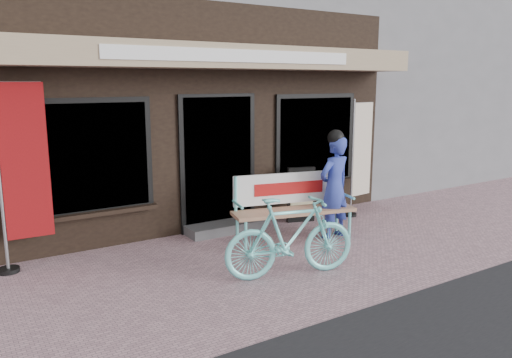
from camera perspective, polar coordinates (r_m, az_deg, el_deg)
ground at (r=6.73m, az=3.80°, el=-9.71°), size 70.00×70.00×0.00m
storefront at (r=10.73m, az=-12.21°, el=14.06°), size 7.00×6.77×6.00m
neighbor_right_near at (r=16.17m, az=17.33°, el=12.04°), size 10.00×7.00×5.60m
bench at (r=7.60m, az=4.10°, el=-2.59°), size 1.93×0.89×1.02m
person at (r=7.75m, az=8.95°, el=-0.69°), size 0.62×0.45×1.68m
bicycle at (r=6.20m, az=3.95°, el=-6.61°), size 1.75×0.87×1.01m
nobori_red at (r=6.89m, az=-25.26°, el=0.70°), size 0.72×0.28×2.47m
nobori_cream at (r=9.15m, az=11.82°, el=2.62°), size 0.62×0.25×2.09m
menu_stand at (r=8.60m, az=5.16°, el=-1.72°), size 0.48×0.24×0.95m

